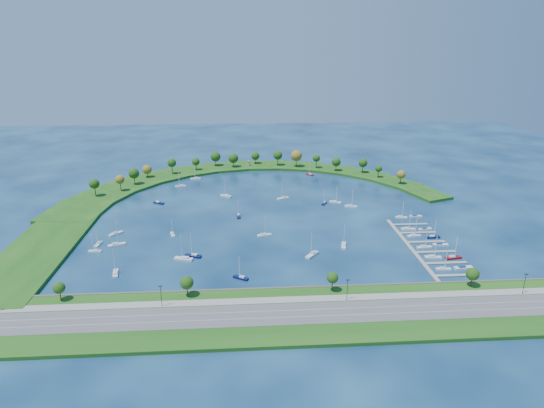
{
  "coord_description": "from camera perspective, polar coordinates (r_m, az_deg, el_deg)",
  "views": [
    {
      "loc": [
        -14.0,
        -286.0,
        108.82
      ],
      "look_at": [
        5.0,
        5.0,
        4.0
      ],
      "focal_mm": 30.07,
      "sensor_mm": 36.0,
      "label": 1
    }
  ],
  "objects": [
    {
      "name": "dock_system",
      "position": [
        268.8,
        18.38,
        -5.11
      ],
      "size": [
        24.28,
        82.0,
        1.6
      ],
      "color": "gray",
      "rests_on": "ground"
    },
    {
      "name": "moored_boat_0",
      "position": [
        366.75,
        -11.39,
        2.26
      ],
      "size": [
        8.43,
        3.2,
        12.09
      ],
      "rotation": [
        0.0,
        0.0,
        3.25
      ],
      "color": "silver",
      "rests_on": "ground"
    },
    {
      "name": "docked_boat_6",
      "position": [
        281.08,
        17.36,
        -3.76
      ],
      "size": [
        8.41,
        3.52,
        11.99
      ],
      "rotation": [
        0.0,
        0.0,
        0.16
      ],
      "color": "silver",
      "rests_on": "ground"
    },
    {
      "name": "moored_boat_10",
      "position": [
        299.08,
        -4.23,
        -1.44
      ],
      "size": [
        2.71,
        7.95,
        11.49
      ],
      "rotation": [
        0.0,
        0.0,
        4.78
      ],
      "color": "#0A1040",
      "rests_on": "ground"
    },
    {
      "name": "moored_boat_6",
      "position": [
        332.08,
        -14.01,
        0.2
      ],
      "size": [
        8.29,
        6.13,
        12.11
      ],
      "rotation": [
        0.0,
        0.0,
        5.76
      ],
      "color": "#0A1040",
      "rests_on": "ground"
    },
    {
      "name": "moored_boat_7",
      "position": [
        331.53,
        1.39,
        0.77
      ],
      "size": [
        9.15,
        5.47,
        13.01
      ],
      "rotation": [
        0.0,
        0.0,
        3.51
      ],
      "color": "silver",
      "rests_on": "ground"
    },
    {
      "name": "moored_boat_3",
      "position": [
        384.87,
        -9.53,
        3.21
      ],
      "size": [
        8.45,
        2.39,
        12.41
      ],
      "rotation": [
        0.0,
        0.0,
        3.14
      ],
      "color": "silver",
      "rests_on": "ground"
    },
    {
      "name": "south_shoreline",
      "position": [
        196.04,
        1.01,
        -13.6
      ],
      "size": [
        420.0,
        43.1,
        11.6
      ],
      "color": "#1A4A13",
      "rests_on": "ground"
    },
    {
      "name": "docked_boat_8",
      "position": [
        289.9,
        16.66,
        -2.96
      ],
      "size": [
        8.6,
        2.97,
        12.43
      ],
      "rotation": [
        0.0,
        0.0,
        -0.07
      ],
      "color": "silver",
      "rests_on": "ground"
    },
    {
      "name": "moored_boat_9",
      "position": [
        239.79,
        -19.01,
        -8.15
      ],
      "size": [
        4.07,
        8.84,
        12.54
      ],
      "rotation": [
        0.0,
        0.0,
        1.77
      ],
      "color": "silver",
      "rests_on": "ground"
    },
    {
      "name": "docked_boat_5",
      "position": [
        274.29,
        20.33,
        -4.78
      ],
      "size": [
        8.57,
        3.03,
        1.71
      ],
      "rotation": [
        0.0,
        0.0,
        -0.08
      ],
      "color": "silver",
      "rests_on": "ground"
    },
    {
      "name": "breakwater",
      "position": [
        353.14,
        -8.81,
        1.75
      ],
      "size": [
        286.74,
        247.64,
        2.0
      ],
      "color": "#1A4A13",
      "rests_on": "ground"
    },
    {
      "name": "moored_boat_15",
      "position": [
        326.96,
        7.93,
        0.3
      ],
      "size": [
        8.68,
        5.14,
        12.33
      ],
      "rotation": [
        0.0,
        0.0,
        5.92
      ],
      "color": "silver",
      "rests_on": "ground"
    },
    {
      "name": "moored_boat_2",
      "position": [
        271.21,
        -18.88,
        -4.8
      ],
      "size": [
        9.79,
        6.3,
        14.0
      ],
      "rotation": [
        0.0,
        0.0,
        0.42
      ],
      "color": "silver",
      "rests_on": "ground"
    },
    {
      "name": "docked_boat_2",
      "position": [
        257.46,
        19.52,
        -6.23
      ],
      "size": [
        8.81,
        3.35,
        12.63
      ],
      "rotation": [
        0.0,
        0.0,
        -0.11
      ],
      "color": "silver",
      "rests_on": "ground"
    },
    {
      "name": "moored_boat_13",
      "position": [
        323.93,
        6.57,
        0.17
      ],
      "size": [
        5.0,
        7.24,
        10.46
      ],
      "rotation": [
        0.0,
        0.0,
        4.24
      ],
      "color": "#0A1040",
      "rests_on": "ground"
    },
    {
      "name": "moored_boat_18",
      "position": [
        338.38,
        -5.78,
        1.08
      ],
      "size": [
        8.95,
        6.84,
        13.18
      ],
      "rotation": [
        0.0,
        0.0,
        2.59
      ],
      "color": "silver",
      "rests_on": "ground"
    },
    {
      "name": "docked_boat_9",
      "position": [
        293.31,
        18.61,
        -2.97
      ],
      "size": [
        8.38,
        3.55,
        1.66
      ],
      "rotation": [
        0.0,
        0.0,
        0.16
      ],
      "color": "silver",
      "rests_on": "ground"
    },
    {
      "name": "moored_boat_19",
      "position": [
        275.83,
        -20.93,
        -4.66
      ],
      "size": [
        3.05,
        7.61,
        10.88
      ],
      "rotation": [
        0.0,
        0.0,
        4.58
      ],
      "color": "silver",
      "rests_on": "ground"
    },
    {
      "name": "moored_boat_20",
      "position": [
        269.37,
        -0.98,
        -3.85
      ],
      "size": [
        8.68,
        4.46,
        12.28
      ],
      "rotation": [
        0.0,
        0.0,
        0.27
      ],
      "color": "silver",
      "rests_on": "ground"
    },
    {
      "name": "moored_boat_12",
      "position": [
        259.08,
        8.97,
        -5.1
      ],
      "size": [
        4.41,
        9.11,
        12.9
      ],
      "rotation": [
        0.0,
        0.0,
        1.34
      ],
      "color": "silver",
      "rests_on": "ground"
    },
    {
      "name": "docked_boat_11",
      "position": [
        312.35,
        17.52,
        -1.46
      ],
      "size": [
        8.06,
        2.27,
        1.64
      ],
      "rotation": [
        0.0,
        0.0,
        -0.0
      ],
      "color": "silver",
      "rests_on": "ground"
    },
    {
      "name": "moored_boat_8",
      "position": [
        247.8,
        -9.85,
        -6.35
      ],
      "size": [
        9.37,
        5.21,
        13.27
      ],
      "rotation": [
        0.0,
        0.0,
        2.83
      ],
      "color": "#0A1040",
      "rests_on": "ground"
    },
    {
      "name": "breakwater_trees",
      "position": [
        390.93,
        -3.42,
        5.18
      ],
      "size": [
        238.71,
        93.38,
        15.11
      ],
      "color": "#382314",
      "rests_on": "breakwater"
    },
    {
      "name": "docked_boat_7",
      "position": [
        283.0,
        19.52,
        -3.85
      ],
      "size": [
        8.1,
        2.71,
        11.74
      ],
      "rotation": [
        0.0,
        0.0,
        0.06
      ],
      "color": "#0A1040",
      "rests_on": "ground"
    },
    {
      "name": "moored_boat_14",
      "position": [
        245.37,
        -10.99,
        -6.69
      ],
      "size": [
        10.29,
        5.51,
        14.57
      ],
      "rotation": [
        0.0,
        0.0,
        2.85
      ],
      "color": "silver",
      "rests_on": "ground"
    },
    {
      "name": "moored_boat_4",
      "position": [
        276.75,
        -12.35,
        -3.68
      ],
      "size": [
        4.03,
        7.35,
        10.41
      ],
      "rotation": [
        0.0,
        0.0,
        5.02
      ],
      "color": "silver",
      "rests_on": "ground"
    },
    {
      "name": "docked_boat_10",
      "position": [
        307.79,
        15.87,
        -1.55
      ],
      "size": [
        7.78,
        3.16,
        11.11
      ],
      "rotation": [
        0.0,
        0.0,
        -0.14
      ],
      "color": "silver",
      "rests_on": "ground"
    },
    {
      "name": "moored_boat_5",
      "position": [
        392.36,
        4.76,
        3.73
      ],
      "size": [
        6.24,
        6.73,
        10.56
      ],
      "rotation": [
        0.0,
        0.0,
        2.29
      ],
      "color": "maroon",
      "rests_on": "ground"
    },
    {
      "name": "docked_boat_3",
      "position": [
        260.69,
        21.76,
        -6.19
      ],
      "size": [
        9.0,
        3.62,
        12.87
      ],
      "rotation": [
        0.0,
        0.0,
        0.14
      ],
      "color": "maroon",
      "rests_on": "ground"
    },
    {
      "name": "moored_boat_1",
      "position": [
        223.73,
        -3.92,
        -9.12
      ],
      "size": [
        7.83,
        5.94,
        11.51
      ],
      "rotation": [
        0.0,
        0.0,
        2.6
      ],
      "color": "#0A1040",
      "rests_on": "ground"
    },
    {
      "name": "moored_boat_17",
      "position": [
        267.85,
        -21.29,
        -5.45
      ],
      "size": [
        7.21,
        2.59,
        10.39
      ],
      "rotation": [
        0.0,
        0.0,
        3.05
      ],
      "color": "silver",
      "rests_on": "ground"
    },
    {
      "name": "ground",
      "position": [
        306.33,
        -0.87,
        -1.04
      ],
      "size": [
        700.0,
        700.0,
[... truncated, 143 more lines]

